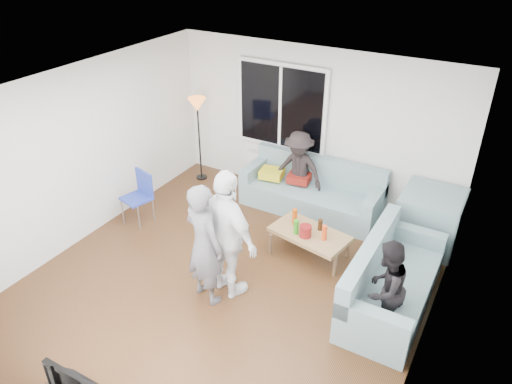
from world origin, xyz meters
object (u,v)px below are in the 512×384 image
Objects in this scene: floor_lamp at (199,140)px; player_right at (227,236)px; sofa_right_section at (395,277)px; spectator_right at (385,289)px; spectator_back at (298,170)px; player_left at (204,244)px; sofa_back_section at (311,188)px; coffee_table at (309,244)px; side_chair at (136,199)px.

player_right is at bearing -48.21° from floor_lamp.
sofa_right_section is 0.53m from spectator_right.
player_right is 1.32× the size of spectator_back.
floor_lamp is 3.28m from player_left.
sofa_back_section is 1.85× the size of spectator_right.
coffee_table is 0.82× the size of spectator_back.
side_chair is 2.19m from player_left.
player_left reaches higher than side_chair.
floor_lamp is at bearing 68.62° from sofa_right_section.
player_right is (-1.92, -0.81, 0.46)m from sofa_right_section.
player_left reaches higher than spectator_back.
spectator_back is at bearing 52.56° from sofa_right_section.
player_left is at bearing 68.56° from player_right.
sofa_right_section is at bearing -163.32° from spectator_right.
player_right reaches higher than player_left.
side_chair is 2.65m from spectator_back.
sofa_right_section is at bearing -34.55° from spectator_back.
floor_lamp is at bearing -37.24° from player_left.
player_right is at bearing -114.00° from player_left.
sofa_back_section is 1.30× the size of player_right.
player_right is 1.42× the size of spectator_right.
floor_lamp reaches higher than sofa_back_section.
player_right is 2.43m from spectator_back.
coffee_table is (0.49, -1.16, -0.22)m from sofa_back_section.
coffee_table is 1.49m from spectator_back.
sofa_back_section is 1.15× the size of sofa_right_section.
player_left is at bearing -53.42° from floor_lamp.
spectator_back reaches higher than sofa_right_section.
player_left is (1.96, -2.64, 0.05)m from floor_lamp.
side_chair is at bearing -78.30° from spectator_right.
coffee_table is 0.62× the size of player_right.
coffee_table is at bearing -54.56° from spectator_back.
spectator_back is (-2.09, 1.60, 0.25)m from sofa_right_section.
floor_lamp is at bearing -29.47° from player_right.
sofa_right_section is 1.61× the size of spectator_right.
side_chair is (-2.74, -0.55, 0.23)m from coffee_table.
sofa_back_section is 2.43m from player_right.
coffee_table is 0.66× the size of player_left.
floor_lamp reaches higher than side_chair.
player_left reaches higher than sofa_back_section.
spectator_right is (1.33, -0.90, 0.42)m from coffee_table.
sofa_right_section is at bearing -137.59° from player_left.
spectator_right is (0.00, -0.50, 0.20)m from sofa_right_section.
side_chair is at bearing 1.41° from player_right.
player_right reaches higher than side_chair.
floor_lamp is at bearing -176.95° from spectator_back.
spectator_right is (1.82, -2.06, 0.20)m from sofa_back_section.
player_left is 1.33× the size of spectator_right.
coffee_table is at bearing -67.03° from sofa_back_section.
side_chair reaches higher than sofa_back_section.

